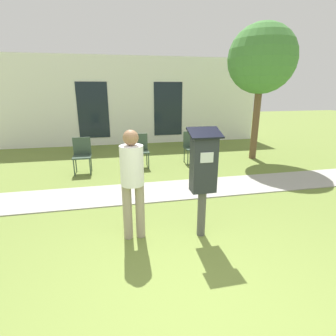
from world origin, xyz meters
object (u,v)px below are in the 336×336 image
person_standing (132,177)px  outdoor_chair_right (192,145)px  outdoor_chair_left (82,152)px  outdoor_chair_middle (140,148)px  parking_meter (203,170)px

person_standing → outdoor_chair_right: 4.17m
person_standing → outdoor_chair_left: 3.51m
person_standing → outdoor_chair_right: bearing=53.4°
person_standing → outdoor_chair_right: (1.98, 3.66, -0.40)m
person_standing → outdoor_chair_left: size_ratio=1.76×
outdoor_chair_middle → outdoor_chair_right: same height
outdoor_chair_left → outdoor_chair_right: (2.99, 0.32, 0.00)m
person_standing → outdoor_chair_middle: person_standing is taller
parking_meter → outdoor_chair_right: (1.01, 3.80, -0.49)m
parking_meter → person_standing: size_ratio=1.01×
parking_meter → person_standing: 0.98m
person_standing → outdoor_chair_right: size_ratio=1.76×
outdoor_chair_right → parking_meter: bearing=-105.9°
person_standing → outdoor_chair_left: person_standing is taller
parking_meter → outdoor_chair_middle: size_ratio=1.77×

